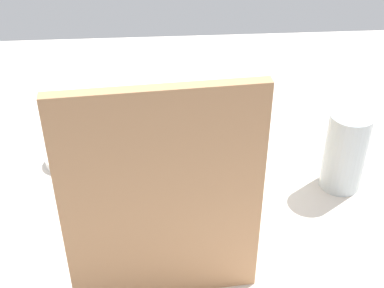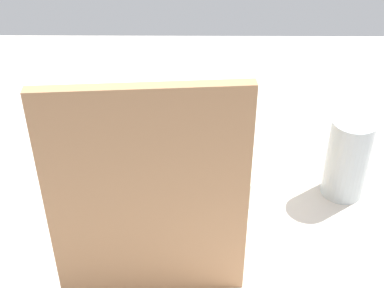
{
  "view_description": "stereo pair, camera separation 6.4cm",
  "coord_description": "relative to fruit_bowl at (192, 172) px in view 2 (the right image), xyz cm",
  "views": [
    {
      "loc": [
        8.15,
        84.56,
        66.44
      ],
      "look_at": [
        2.3,
        2.28,
        9.35
      ],
      "focal_mm": 49.99,
      "sensor_mm": 36.0,
      "label": 1
    },
    {
      "loc": [
        1.78,
        84.77,
        66.44
      ],
      "look_at": [
        2.3,
        2.28,
        9.35
      ],
      "focal_mm": 49.99,
      "sensor_mm": 36.0,
      "label": 2
    }
  ],
  "objects": [
    {
      "name": "orange_front_right",
      "position": [
        5.02,
        -5.62,
        6.16
      ],
      "size": [
        6.96,
        6.96,
        6.96
      ],
      "primitive_type": "sphere",
      "color": "orange",
      "rests_on": "fruit_bowl"
    },
    {
      "name": "jar_lid",
      "position": [
        25.83,
        -8.25,
        -1.79
      ],
      "size": [
        7.79,
        7.79,
        1.76
      ],
      "primitive_type": "cylinder",
      "color": "white",
      "rests_on": "ground_plane"
    },
    {
      "name": "thermos_tumbler",
      "position": [
        -28.86,
        2.5,
        5.27
      ],
      "size": [
        7.91,
        7.91,
        15.9
      ],
      "primitive_type": "cylinder",
      "color": "silver",
      "rests_on": "ground_plane"
    },
    {
      "name": "orange_back_right",
      "position": [
        -5.25,
        6.19,
        6.16
      ],
      "size": [
        6.96,
        6.96,
        6.96
      ],
      "primitive_type": "sphere",
      "color": "orange",
      "rests_on": "fruit_bowl"
    },
    {
      "name": "orange_center",
      "position": [
        7.56,
        -0.08,
        6.16
      ],
      "size": [
        6.96,
        6.96,
        6.96
      ],
      "primitive_type": "sphere",
      "color": "orange",
      "rests_on": "fruit_bowl"
    },
    {
      "name": "banana_bunch",
      "position": [
        1.44,
        3.0,
        7.98
      ],
      "size": [
        18.23,
        13.81,
        10.6
      ],
      "color": "yellow",
      "rests_on": "fruit_bowl"
    },
    {
      "name": "fruit_bowl",
      "position": [
        0.0,
        0.0,
        0.0
      ],
      "size": [
        26.24,
        26.24,
        5.35
      ],
      "primitive_type": "cylinder",
      "color": "white",
      "rests_on": "ground_plane"
    },
    {
      "name": "ground_plane",
      "position": [
        -2.3,
        -2.28,
        -4.18
      ],
      "size": [
        180.0,
        140.0,
        3.0
      ],
      "primitive_type": "cube",
      "color": "beige"
    },
    {
      "name": "orange_top_stack",
      "position": [
        -7.55,
        -2.85,
        6.16
      ],
      "size": [
        6.96,
        6.96,
        6.96
      ],
      "primitive_type": "sphere",
      "color": "orange",
      "rests_on": "fruit_bowl"
    },
    {
      "name": "orange_back_left",
      "position": [
        2.89,
        6.3,
        6.16
      ],
      "size": [
        6.96,
        6.96,
        6.96
      ],
      "primitive_type": "sphere",
      "color": "orange",
      "rests_on": "fruit_bowl"
    },
    {
      "name": "cutting_board",
      "position": [
        5.92,
        26.3,
        15.32
      ],
      "size": [
        28.06,
        3.92,
        36.0
      ],
      "primitive_type": "cube",
      "rotation": [
        0.0,
        0.0,
        0.08
      ],
      "color": "tan",
      "rests_on": "ground_plane"
    },
    {
      "name": "orange_front_left",
      "position": [
        -1.35,
        -5.18,
        6.16
      ],
      "size": [
        6.96,
        6.96,
        6.96
      ],
      "primitive_type": "sphere",
      "color": "orange",
      "rests_on": "fruit_bowl"
    }
  ]
}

